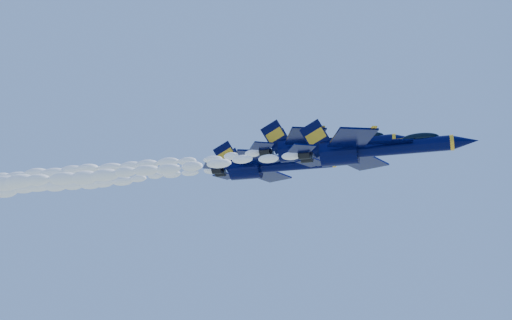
# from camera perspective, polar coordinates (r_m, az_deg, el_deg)

# --- Properties ---
(jet_lead) EXTENTS (17.39, 14.27, 6.46)m
(jet_lead) POSITION_cam_1_polar(r_m,az_deg,el_deg) (64.59, 10.48, 1.02)
(jet_lead) COLOR black
(smoke_trail_jet_lead) EXTENTS (43.04, 1.94, 1.74)m
(smoke_trail_jet_lead) POSITION_cam_1_polar(r_m,az_deg,el_deg) (72.75, -12.80, -1.22)
(smoke_trail_jet_lead) COLOR white
(jet_second) EXTENTS (17.78, 14.58, 6.61)m
(jet_second) POSITION_cam_1_polar(r_m,az_deg,el_deg) (73.12, 6.31, 1.25)
(jet_second) COLOR black
(smoke_trail_jet_second) EXTENTS (43.04, 1.98, 1.78)m
(smoke_trail_jet_second) POSITION_cam_1_polar(r_m,az_deg,el_deg) (82.59, -14.00, -0.77)
(smoke_trail_jet_second) COLOR white
(jet_third) EXTENTS (19.44, 15.95, 7.22)m
(jet_third) POSITION_cam_1_polar(r_m,az_deg,el_deg) (86.33, 1.56, -0.47)
(jet_third) COLOR black
(smoke_trail_jet_third) EXTENTS (43.04, 2.17, 1.95)m
(smoke_trail_jet_third) POSITION_cam_1_polar(r_m,az_deg,el_deg) (97.63, -15.67, -2.05)
(smoke_trail_jet_third) COLOR white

